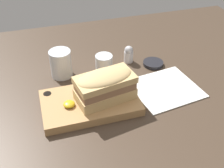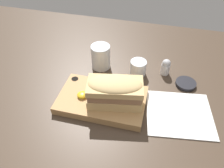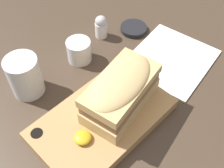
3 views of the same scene
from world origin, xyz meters
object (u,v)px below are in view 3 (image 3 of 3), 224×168
at_px(sandwich, 121,91).
at_px(water_glass, 26,78).
at_px(serving_board, 102,120).
at_px(condiment_dish, 134,29).
at_px(wine_glass, 79,52).
at_px(napkin, 171,59).
at_px(salt_shaker, 101,26).

height_order(sandwich, water_glass, sandwich).
xyz_separation_m(sandwich, water_glass, (-0.11, 0.21, -0.04)).
bearing_deg(serving_board, condiment_dish, 29.72).
relative_size(wine_glass, napkin, 0.26).
bearing_deg(condiment_dish, salt_shaker, 149.12).
bearing_deg(sandwich, wine_glass, 75.88).
height_order(sandwich, salt_shaker, sandwich).
xyz_separation_m(napkin, salt_shaker, (-0.06, 0.20, 0.03)).
bearing_deg(napkin, salt_shaker, 107.52).
distance_m(water_glass, napkin, 0.38).
bearing_deg(condiment_dish, wine_glass, 172.99).
xyz_separation_m(water_glass, salt_shaker, (0.27, 0.02, -0.01)).
bearing_deg(condiment_dish, water_glass, 174.81).
height_order(water_glass, wine_glass, water_glass).
distance_m(sandwich, salt_shaker, 0.28).
relative_size(water_glass, wine_glass, 1.56).
distance_m(salt_shaker, condiment_dish, 0.10).
xyz_separation_m(wine_glass, napkin, (0.17, -0.18, -0.03)).
bearing_deg(salt_shaker, sandwich, -124.96).
height_order(serving_board, sandwich, sandwich).
distance_m(serving_board, wine_glass, 0.21).
height_order(sandwich, condiment_dish, sandwich).
bearing_deg(sandwich, condiment_dish, 35.76).
relative_size(wine_glass, salt_shaker, 0.94).
height_order(salt_shaker, condiment_dish, salt_shaker).
xyz_separation_m(serving_board, wine_glass, (0.10, 0.19, 0.01)).
bearing_deg(napkin, sandwich, -174.81).
distance_m(sandwich, wine_glass, 0.21).
distance_m(serving_board, water_glass, 0.21).
relative_size(water_glass, condiment_dish, 1.29).
bearing_deg(napkin, water_glass, 150.66).
distance_m(water_glass, wine_glass, 0.16).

